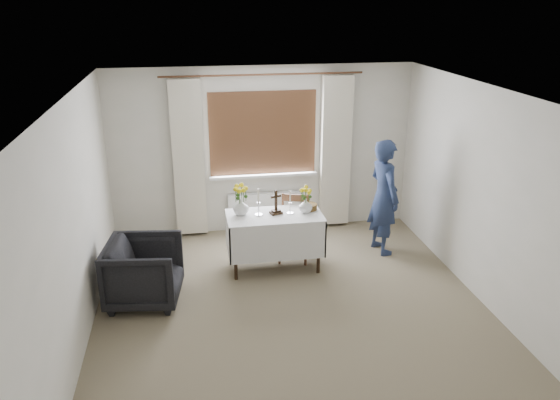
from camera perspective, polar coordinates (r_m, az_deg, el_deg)
The scene contains 12 objects.
ground at distance 6.40m, azimuth 1.48°, elevation -11.72°, with size 5.00×5.00×0.00m, color #7F7658.
altar_table at distance 7.21m, azimuth -0.57°, elevation -4.36°, with size 1.24×0.64×0.76m, color white.
wooden_chair at distance 7.42m, azimuth 1.47°, elevation -3.04°, with size 0.41×0.41×0.89m, color brown, non-canonical shape.
armchair at distance 6.64m, azimuth -14.00°, elevation -7.30°, with size 0.82×0.84×0.77m, color black.
person at distance 7.67m, azimuth 10.79°, elevation 0.33°, with size 0.60×0.39×1.63m, color navy.
radiator at distance 8.40m, azimuth -1.67°, elevation -1.22°, with size 1.10×0.10×0.60m, color white.
wooden_cross at distance 7.03m, azimuth -0.42°, elevation -0.23°, with size 0.15×0.11×0.32m, color black, non-canonical shape.
candlestick_left at distance 6.99m, azimuth -2.26°, elevation -0.21°, with size 0.10×0.10×0.36m, color silver, non-canonical shape.
candlestick_right at distance 7.04m, azimuth 1.06°, elevation -0.25°, with size 0.09×0.09×0.31m, color silver, non-canonical shape.
flower_vase_left at distance 7.04m, azimuth -4.11°, elevation -0.71°, with size 0.21×0.21×0.21m, color silver.
flower_vase_right at distance 7.11m, azimuth 2.69°, elevation -0.59°, with size 0.18×0.18×0.19m, color silver.
wicker_basket at distance 7.22m, azimuth 3.07°, elevation -0.70°, with size 0.21×0.21×0.08m, color brown.
Camera 1 is at (-1.07, -5.30, 3.43)m, focal length 35.00 mm.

